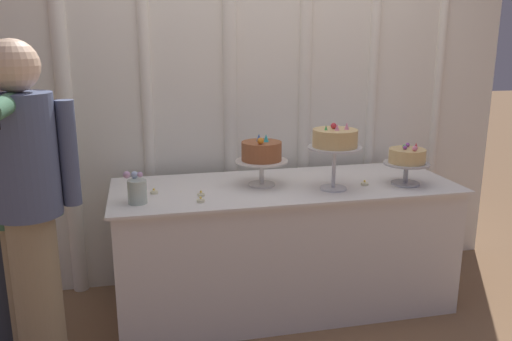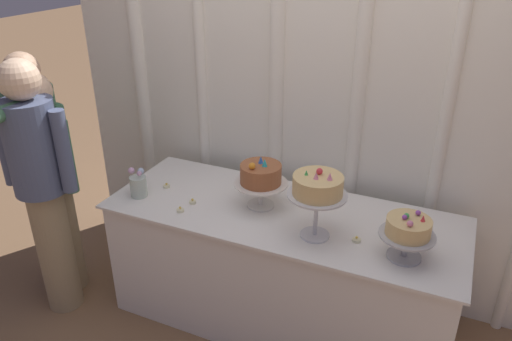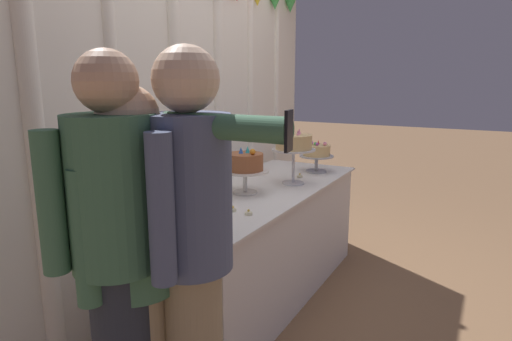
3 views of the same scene
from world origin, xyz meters
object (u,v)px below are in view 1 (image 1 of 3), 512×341
(flower_vase, at_px, (137,190))
(tealight_far_right, at_px, (364,184))
(tealight_near_left, at_px, (201,201))
(guest_man_pink_jacket, at_px, (13,208))
(cake_display_leftmost, at_px, (262,154))
(tealight_far_left, at_px, (154,192))
(tealight_near_right, at_px, (201,194))
(cake_display_rightmost, at_px, (407,159))
(cake_display_center, at_px, (335,141))
(cake_table, at_px, (284,245))
(guest_man_dark_suit, at_px, (28,201))

(flower_vase, distance_m, tealight_far_right, 1.32)
(tealight_near_left, xyz_separation_m, tealight_far_right, (0.99, 0.12, -0.00))
(guest_man_pink_jacket, bearing_deg, cake_display_leftmost, 12.95)
(tealight_far_left, distance_m, tealight_near_right, 0.27)
(flower_vase, height_order, tealight_near_left, flower_vase)
(tealight_near_right, bearing_deg, flower_vase, -171.56)
(cake_display_rightmost, relative_size, tealight_far_right, 6.04)
(cake_display_center, relative_size, flower_vase, 2.23)
(tealight_near_right, bearing_deg, tealight_far_left, 157.05)
(tealight_far_left, distance_m, guest_man_pink_jacket, 0.73)
(cake_display_leftmost, bearing_deg, flower_vase, -165.40)
(guest_man_pink_jacket, bearing_deg, cake_display_center, 4.39)
(cake_table, bearing_deg, cake_display_leftmost, 174.02)
(flower_vase, relative_size, tealight_near_right, 4.32)
(flower_vase, bearing_deg, cake_display_rightmost, 0.63)
(cake_display_leftmost, relative_size, cake_display_center, 0.80)
(tealight_near_left, relative_size, tealight_far_right, 0.95)
(flower_vase, distance_m, guest_man_dark_suit, 0.56)
(tealight_near_right, bearing_deg, guest_man_pink_jacket, -170.02)
(cake_table, relative_size, flower_vase, 11.68)
(cake_display_rightmost, relative_size, tealight_near_right, 6.70)
(flower_vase, bearing_deg, tealight_near_left, -10.29)
(tealight_far_left, height_order, tealight_far_right, tealight_far_right)
(cake_display_rightmost, bearing_deg, tealight_far_left, 174.55)
(tealight_near_left, xyz_separation_m, tealight_near_right, (0.02, 0.11, -0.00))
(cake_display_rightmost, bearing_deg, tealight_far_right, 171.11)
(tealight_near_right, relative_size, guest_man_dark_suit, 0.02)
(tealight_near_left, height_order, guest_man_dark_suit, guest_man_dark_suit)
(tealight_far_right, bearing_deg, tealight_near_left, -173.39)
(cake_display_center, height_order, cake_display_rightmost, cake_display_center)
(cake_table, xyz_separation_m, tealight_far_right, (0.46, -0.12, 0.40))
(tealight_far_left, xyz_separation_m, tealight_near_left, (0.24, -0.22, 0.00))
(guest_man_dark_suit, bearing_deg, cake_display_center, 10.60)
(cake_display_rightmost, relative_size, guest_man_dark_suit, 0.17)
(flower_vase, relative_size, guest_man_pink_jacket, 0.12)
(tealight_far_right, distance_m, guest_man_pink_jacket, 1.92)
(cake_display_center, distance_m, guest_man_pink_jacket, 1.72)
(cake_table, height_order, guest_man_pink_jacket, guest_man_pink_jacket)
(tealight_near_left, distance_m, guest_man_dark_suit, 0.85)
(tealight_near_left, distance_m, guest_man_pink_jacket, 0.92)
(cake_display_rightmost, distance_m, tealight_near_left, 1.25)
(cake_display_leftmost, xyz_separation_m, tealight_near_left, (-0.39, -0.25, -0.18))
(cake_table, distance_m, guest_man_dark_suit, 1.51)
(guest_man_dark_suit, bearing_deg, guest_man_pink_jacket, 122.21)
(cake_display_leftmost, xyz_separation_m, cake_display_center, (0.39, -0.17, 0.09))
(guest_man_pink_jacket, bearing_deg, cake_display_rightmost, 3.45)
(cake_display_leftmost, xyz_separation_m, flower_vase, (-0.72, -0.19, -0.12))
(cake_table, relative_size, tealight_far_left, 46.92)
(flower_vase, height_order, tealight_near_right, flower_vase)
(cake_table, distance_m, guest_man_pink_jacket, 1.54)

